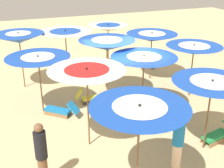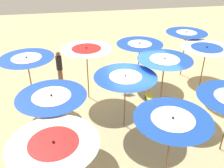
{
  "view_description": "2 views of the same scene",
  "coord_description": "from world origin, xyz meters",
  "px_view_note": "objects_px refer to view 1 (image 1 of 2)",
  "views": [
    {
      "loc": [
        -4.0,
        -9.33,
        5.28
      ],
      "look_at": [
        -0.43,
        0.12,
        0.95
      ],
      "focal_mm": 47.45,
      "sensor_mm": 36.0,
      "label": 1
    },
    {
      "loc": [
        7.98,
        -2.66,
        6.27
      ],
      "look_at": [
        -0.73,
        -1.06,
        1.3
      ],
      "focal_mm": 39.79,
      "sensor_mm": 36.0,
      "label": 2
    }
  ],
  "objects_px": {
    "beach_umbrella_1": "(38,61)",
    "beach_umbrella_3": "(139,113)",
    "beachgoer_1": "(41,154)",
    "beach_umbrella_2": "(87,76)",
    "beach_ball": "(153,66)",
    "beach_umbrella_8": "(108,28)",
    "lounger_0": "(91,98)",
    "beach_umbrella_10": "(194,50)",
    "beach_umbrella_0": "(19,38)",
    "lounger_1": "(218,135)",
    "beach_umbrella_5": "(107,45)",
    "beach_umbrella_4": "(65,35)",
    "beachgoer_0": "(178,140)",
    "lounger_2": "(60,110)",
    "beach_umbrella_6": "(144,62)",
    "beach_umbrella_9": "(152,37)",
    "beach_umbrella_7": "(212,86)"
  },
  "relations": [
    {
      "from": "beach_umbrella_4",
      "to": "lounger_0",
      "type": "height_order",
      "value": "beach_umbrella_4"
    },
    {
      "from": "beach_umbrella_8",
      "to": "lounger_2",
      "type": "distance_m",
      "value": 5.55
    },
    {
      "from": "beach_umbrella_2",
      "to": "beach_umbrella_5",
      "type": "height_order",
      "value": "beach_umbrella_2"
    },
    {
      "from": "beach_umbrella_4",
      "to": "beach_umbrella_6",
      "type": "height_order",
      "value": "beach_umbrella_4"
    },
    {
      "from": "beach_umbrella_5",
      "to": "beach_umbrella_8",
      "type": "xyz_separation_m",
      "value": [
        1.23,
        3.24,
        -0.12
      ]
    },
    {
      "from": "beach_umbrella_3",
      "to": "beach_umbrella_5",
      "type": "xyz_separation_m",
      "value": [
        1.17,
        5.29,
        0.01
      ]
    },
    {
      "from": "beach_umbrella_7",
      "to": "beach_umbrella_9",
      "type": "relative_size",
      "value": 0.97
    },
    {
      "from": "lounger_1",
      "to": "lounger_2",
      "type": "distance_m",
      "value": 5.41
    },
    {
      "from": "beach_umbrella_4",
      "to": "beach_umbrella_8",
      "type": "xyz_separation_m",
      "value": [
        2.31,
        0.86,
        -0.07
      ]
    },
    {
      "from": "beach_umbrella_8",
      "to": "lounger_0",
      "type": "relative_size",
      "value": 2.01
    },
    {
      "from": "lounger_2",
      "to": "beach_umbrella_8",
      "type": "bearing_deg",
      "value": -87.81
    },
    {
      "from": "beach_umbrella_1",
      "to": "beach_umbrella_3",
      "type": "relative_size",
      "value": 0.92
    },
    {
      "from": "beach_umbrella_2",
      "to": "beach_ball",
      "type": "relative_size",
      "value": 9.57
    },
    {
      "from": "beach_umbrella_4",
      "to": "beach_umbrella_10",
      "type": "height_order",
      "value": "beach_umbrella_4"
    },
    {
      "from": "beach_umbrella_4",
      "to": "lounger_1",
      "type": "relative_size",
      "value": 1.82
    },
    {
      "from": "beach_umbrella_4",
      "to": "beachgoer_1",
      "type": "xyz_separation_m",
      "value": [
        -2.11,
        -6.54,
        -1.25
      ]
    },
    {
      "from": "beach_umbrella_5",
      "to": "beach_umbrella_6",
      "type": "relative_size",
      "value": 1.09
    },
    {
      "from": "beach_umbrella_3",
      "to": "beach_umbrella_6",
      "type": "distance_m",
      "value": 4.04
    },
    {
      "from": "beach_umbrella_2",
      "to": "beach_umbrella_3",
      "type": "height_order",
      "value": "beach_umbrella_2"
    },
    {
      "from": "beach_umbrella_0",
      "to": "lounger_2",
      "type": "distance_m",
      "value": 3.82
    },
    {
      "from": "beach_umbrella_5",
      "to": "beach_umbrella_6",
      "type": "xyz_separation_m",
      "value": [
        0.71,
        -1.72,
        -0.21
      ]
    },
    {
      "from": "beach_umbrella_0",
      "to": "lounger_1",
      "type": "height_order",
      "value": "beach_umbrella_0"
    },
    {
      "from": "beachgoer_0",
      "to": "lounger_1",
      "type": "bearing_deg",
      "value": -168.01
    },
    {
      "from": "beach_umbrella_4",
      "to": "lounger_0",
      "type": "xyz_separation_m",
      "value": [
        0.32,
        -2.55,
        -1.97
      ]
    },
    {
      "from": "lounger_0",
      "to": "beachgoer_1",
      "type": "bearing_deg",
      "value": -116.45
    },
    {
      "from": "beach_umbrella_7",
      "to": "beach_umbrella_8",
      "type": "height_order",
      "value": "beach_umbrella_8"
    },
    {
      "from": "beach_umbrella_1",
      "to": "beachgoer_1",
      "type": "bearing_deg",
      "value": -98.18
    },
    {
      "from": "beach_umbrella_3",
      "to": "lounger_2",
      "type": "height_order",
      "value": "beach_umbrella_3"
    },
    {
      "from": "beach_umbrella_8",
      "to": "beach_ball",
      "type": "bearing_deg",
      "value": -20.81
    },
    {
      "from": "beach_umbrella_1",
      "to": "beachgoer_0",
      "type": "relative_size",
      "value": 1.21
    },
    {
      "from": "beach_umbrella_1",
      "to": "lounger_0",
      "type": "bearing_deg",
      "value": 1.71
    },
    {
      "from": "beach_umbrella_10",
      "to": "beach_ball",
      "type": "distance_m",
      "value": 3.87
    },
    {
      "from": "beach_umbrella_0",
      "to": "beach_umbrella_4",
      "type": "height_order",
      "value": "beach_umbrella_0"
    },
    {
      "from": "beach_umbrella_8",
      "to": "beachgoer_1",
      "type": "height_order",
      "value": "beach_umbrella_8"
    },
    {
      "from": "lounger_0",
      "to": "beach_umbrella_5",
      "type": "bearing_deg",
      "value": 18.11
    },
    {
      "from": "beach_umbrella_0",
      "to": "beach_umbrella_10",
      "type": "bearing_deg",
      "value": -27.76
    },
    {
      "from": "lounger_0",
      "to": "beach_umbrella_10",
      "type": "bearing_deg",
      "value": -6.4
    },
    {
      "from": "beach_umbrella_2",
      "to": "beach_umbrella_5",
      "type": "distance_m",
      "value": 3.31
    },
    {
      "from": "beach_umbrella_7",
      "to": "beach_umbrella_10",
      "type": "relative_size",
      "value": 1.02
    },
    {
      "from": "beach_umbrella_9",
      "to": "beach_umbrella_4",
      "type": "bearing_deg",
      "value": 163.77
    },
    {
      "from": "beach_umbrella_10",
      "to": "beachgoer_0",
      "type": "xyz_separation_m",
      "value": [
        -3.1,
        -3.93,
        -0.98
      ]
    },
    {
      "from": "beach_umbrella_6",
      "to": "beach_umbrella_10",
      "type": "distance_m",
      "value": 2.65
    },
    {
      "from": "beach_umbrella_4",
      "to": "lounger_2",
      "type": "height_order",
      "value": "beach_umbrella_4"
    },
    {
      "from": "beach_umbrella_8",
      "to": "beach_ball",
      "type": "xyz_separation_m",
      "value": [
        2.14,
        -0.81,
        -1.98
      ]
    },
    {
      "from": "beach_umbrella_4",
      "to": "beachgoer_0",
      "type": "bearing_deg",
      "value": -80.38
    },
    {
      "from": "beach_umbrella_5",
      "to": "lounger_1",
      "type": "relative_size",
      "value": 1.9
    },
    {
      "from": "beach_umbrella_6",
      "to": "beachgoer_1",
      "type": "xyz_separation_m",
      "value": [
        -3.9,
        -2.44,
        -1.09
      ]
    },
    {
      "from": "lounger_2",
      "to": "beach_ball",
      "type": "height_order",
      "value": "lounger_2"
    },
    {
      "from": "beach_umbrella_2",
      "to": "lounger_2",
      "type": "relative_size",
      "value": 2.06
    },
    {
      "from": "beach_umbrella_3",
      "to": "beachgoer_0",
      "type": "distance_m",
      "value": 1.85
    }
  ]
}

